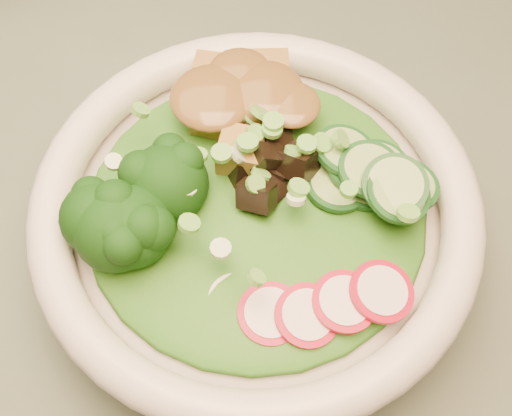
{
  "coord_description": "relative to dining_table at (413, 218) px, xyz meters",
  "views": [
    {
      "loc": [
        -0.13,
        -0.3,
        1.18
      ],
      "look_at": [
        -0.13,
        -0.09,
        0.81
      ],
      "focal_mm": 50.0,
      "sensor_mm": 36.0,
      "label": 1
    }
  ],
  "objects": [
    {
      "name": "dining_table",
      "position": [
        0.0,
        0.0,
        0.0
      ],
      "size": [
        1.2,
        0.8,
        0.75
      ],
      "color": "black",
      "rests_on": "ground"
    },
    {
      "name": "salad_bowl",
      "position": [
        -0.13,
        -0.09,
        0.15
      ],
      "size": [
        0.27,
        0.27,
        0.07
      ],
      "rotation": [
        0.0,
        0.0,
        0.39
      ],
      "color": "silver",
      "rests_on": "dining_table"
    },
    {
      "name": "mushroom_heap",
      "position": [
        -0.14,
        -0.08,
        0.19
      ],
      "size": [
        0.09,
        0.09,
        0.04
      ],
      "primitive_type": null,
      "rotation": [
        0.0,
        0.0,
        0.39
      ],
      "color": "black",
      "rests_on": "salad_bowl"
    },
    {
      "name": "broccoli_florets",
      "position": [
        -0.2,
        -0.11,
        0.19
      ],
      "size": [
        0.1,
        0.1,
        0.04
      ],
      "primitive_type": null,
      "rotation": [
        0.0,
        0.0,
        0.39
      ],
      "color": "black",
      "rests_on": "salad_bowl"
    },
    {
      "name": "radish_slices",
      "position": [
        -0.12,
        -0.16,
        0.18
      ],
      "size": [
        0.12,
        0.08,
        0.02
      ],
      "primitive_type": null,
      "rotation": [
        0.0,
        0.0,
        0.39
      ],
      "color": "#AD0D27",
      "rests_on": "salad_bowl"
    },
    {
      "name": "scallion_garnish",
      "position": [
        -0.13,
        -0.09,
        0.2
      ],
      "size": [
        0.19,
        0.19,
        0.02
      ],
      "primitive_type": null,
      "color": "#6AB941",
      "rests_on": "salad_bowl"
    },
    {
      "name": "floor",
      "position": [
        0.0,
        0.0,
        -0.64
      ],
      "size": [
        4.0,
        4.0,
        0.0
      ],
      "primitive_type": "plane",
      "color": "brown",
      "rests_on": "ground"
    },
    {
      "name": "cucumber_slices",
      "position": [
        -0.07,
        -0.08,
        0.19
      ],
      "size": [
        0.09,
        0.09,
        0.04
      ],
      "primitive_type": null,
      "rotation": [
        0.0,
        0.0,
        0.39
      ],
      "color": "#9AC66E",
      "rests_on": "salad_bowl"
    },
    {
      "name": "lettuce_bed",
      "position": [
        -0.13,
        -0.09,
        0.17
      ],
      "size": [
        0.21,
        0.21,
        0.02
      ],
      "primitive_type": "ellipsoid",
      "color": "#185912",
      "rests_on": "salad_bowl"
    },
    {
      "name": "peanut_sauce",
      "position": [
        -0.15,
        -0.03,
        0.2
      ],
      "size": [
        0.07,
        0.06,
        0.02
      ],
      "primitive_type": "ellipsoid",
      "color": "brown",
      "rests_on": "tofu_cubes"
    },
    {
      "name": "tofu_cubes",
      "position": [
        -0.15,
        -0.03,
        0.19
      ],
      "size": [
        0.11,
        0.09,
        0.04
      ],
      "primitive_type": null,
      "rotation": [
        0.0,
        0.0,
        0.39
      ],
      "color": "olive",
      "rests_on": "salad_bowl"
    }
  ]
}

